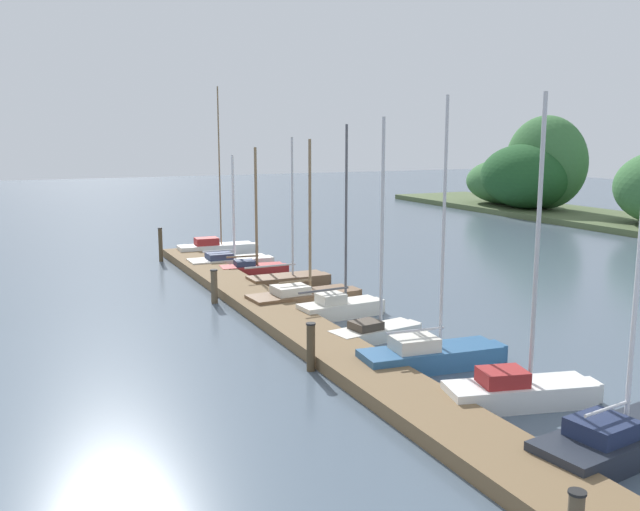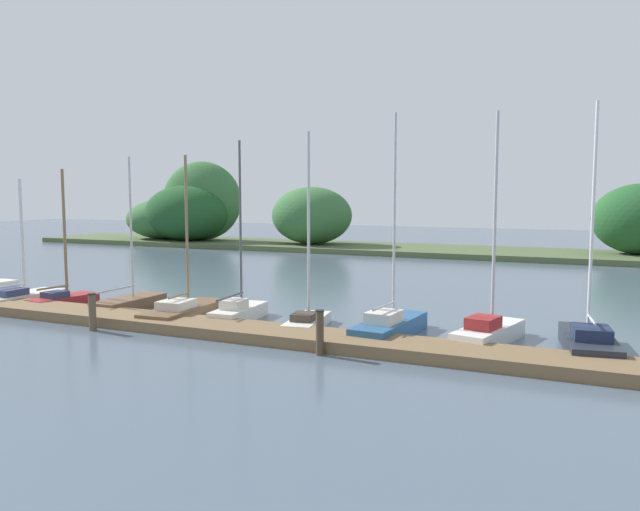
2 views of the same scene
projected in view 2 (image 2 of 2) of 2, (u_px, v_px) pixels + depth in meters
dock_pier at (217, 328)px, 19.64m from camera, size 29.05×1.80×0.35m
far_shore at (358, 220)px, 48.71m from camera, size 73.19×8.14×7.38m
sailboat_1 at (21, 296)px, 25.08m from camera, size 1.38×3.90×5.08m
sailboat_2 at (64, 296)px, 24.73m from camera, size 1.30×3.03×5.45m
sailboat_3 at (132, 301)px, 23.95m from camera, size 1.28×3.59×5.90m
sailboat_4 at (186, 309)px, 22.07m from camera, size 1.57×4.28×5.84m
sailboat_5 at (240, 310)px, 21.68m from camera, size 1.19×3.19×6.32m
sailboat_6 at (308, 318)px, 20.37m from camera, size 1.39×3.07×6.49m
sailboat_7 at (391, 325)px, 19.27m from camera, size 1.49×4.08×6.96m
sailboat_8 at (490, 330)px, 18.41m from camera, size 1.79×3.67×6.88m
sailboat_9 at (588, 340)px, 17.28m from camera, size 1.77×3.98×7.01m
mooring_piling_1 at (92, 312)px, 20.06m from camera, size 0.27×0.27×1.23m
mooring_piling_2 at (320, 332)px, 16.97m from camera, size 0.25×0.25×1.27m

